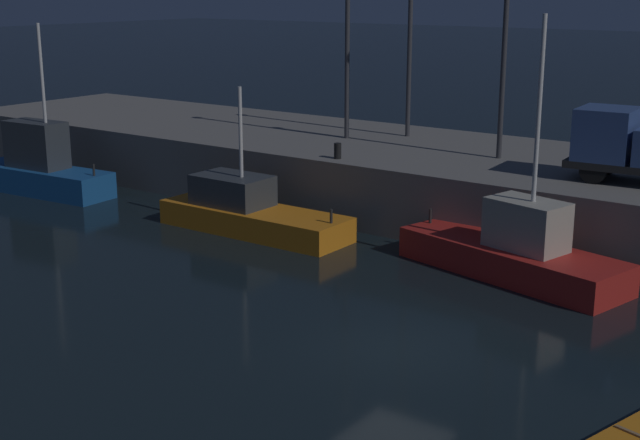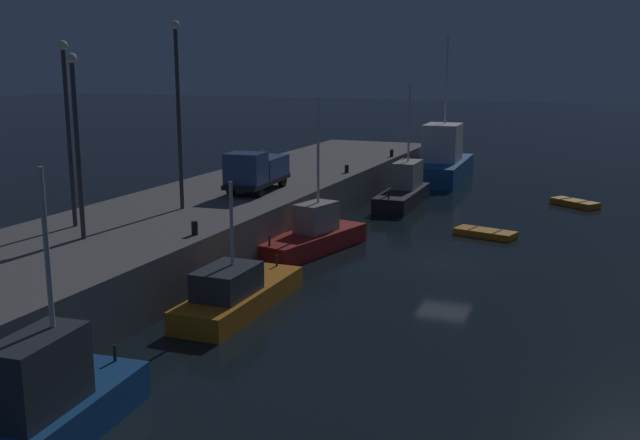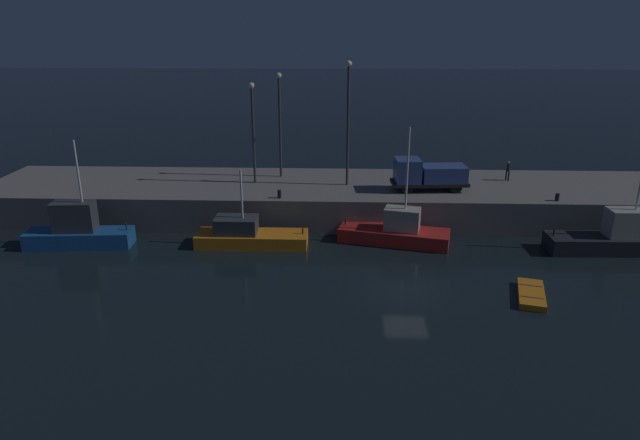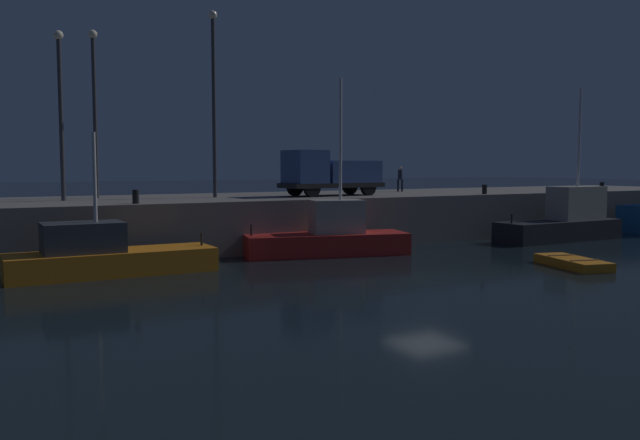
{
  "view_description": "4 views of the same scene",
  "coord_description": "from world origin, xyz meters",
  "px_view_note": "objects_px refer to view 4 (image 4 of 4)",
  "views": [
    {
      "loc": [
        10.64,
        -17.83,
        8.91
      ],
      "look_at": [
        -5.22,
        3.94,
        1.71
      ],
      "focal_mm": 49.74,
      "sensor_mm": 36.0,
      "label": 1
    },
    {
      "loc": [
        -35.41,
        -7.37,
        9.87
      ],
      "look_at": [
        -1.97,
        5.97,
        2.15
      ],
      "focal_mm": 41.49,
      "sensor_mm": 36.0,
      "label": 2
    },
    {
      "loc": [
        -3.94,
        -29.46,
        14.54
      ],
      "look_at": [
        -5.26,
        6.07,
        1.98
      ],
      "focal_mm": 31.64,
      "sensor_mm": 36.0,
      "label": 3
    },
    {
      "loc": [
        -14.97,
        -19.02,
        4.1
      ],
      "look_at": [
        -2.83,
        2.95,
        2.02
      ],
      "focal_mm": 36.93,
      "sensor_mm": 36.0,
      "label": 4
    }
  ],
  "objects_px": {
    "fishing_boat_blue": "(564,221)",
    "lamp_post_west": "(60,102)",
    "rowboat_white_mid": "(573,263)",
    "lamp_post_east": "(94,101)",
    "fishing_boat_orange": "(105,256)",
    "bollard_central": "(485,189)",
    "bollard_east": "(602,187)",
    "lamp_post_central": "(214,91)",
    "utility_truck": "(330,173)",
    "bollard_west": "(136,197)",
    "fishing_trawler_red": "(328,237)",
    "dockworker": "(400,177)"
  },
  "relations": [
    {
      "from": "rowboat_white_mid",
      "to": "lamp_post_central",
      "type": "xyz_separation_m",
      "value": [
        -10.2,
        13.87,
        7.68
      ]
    },
    {
      "from": "bollard_central",
      "to": "bollard_east",
      "type": "xyz_separation_m",
      "value": [
        9.6,
        -0.36,
        0.02
      ]
    },
    {
      "from": "fishing_trawler_red",
      "to": "bollard_east",
      "type": "relative_size",
      "value": 14.19
    },
    {
      "from": "rowboat_white_mid",
      "to": "bollard_west",
      "type": "bearing_deg",
      "value": 146.06
    },
    {
      "from": "bollard_west",
      "to": "bollard_central",
      "type": "relative_size",
      "value": 1.11
    },
    {
      "from": "dockworker",
      "to": "bollard_east",
      "type": "height_order",
      "value": "dockworker"
    },
    {
      "from": "rowboat_white_mid",
      "to": "bollard_east",
      "type": "xyz_separation_m",
      "value": [
        14.3,
        9.86,
        2.59
      ]
    },
    {
      "from": "fishing_trawler_red",
      "to": "rowboat_white_mid",
      "type": "bearing_deg",
      "value": -49.62
    },
    {
      "from": "utility_truck",
      "to": "bollard_east",
      "type": "xyz_separation_m",
      "value": [
        18.47,
        -2.74,
        -0.95
      ]
    },
    {
      "from": "fishing_trawler_red",
      "to": "bollard_central",
      "type": "bearing_deg",
      "value": 10.71
    },
    {
      "from": "lamp_post_east",
      "to": "bollard_west",
      "type": "distance_m",
      "value": 7.56
    },
    {
      "from": "lamp_post_west",
      "to": "lamp_post_east",
      "type": "height_order",
      "value": "lamp_post_east"
    },
    {
      "from": "bollard_central",
      "to": "bollard_east",
      "type": "distance_m",
      "value": 9.6
    },
    {
      "from": "lamp_post_east",
      "to": "utility_truck",
      "type": "xyz_separation_m",
      "value": [
        11.43,
        -3.59,
        -3.6
      ]
    },
    {
      "from": "lamp_post_central",
      "to": "lamp_post_east",
      "type": "bearing_deg",
      "value": 156.73
    },
    {
      "from": "fishing_boat_blue",
      "to": "lamp_post_central",
      "type": "height_order",
      "value": "lamp_post_central"
    },
    {
      "from": "lamp_post_east",
      "to": "dockworker",
      "type": "height_order",
      "value": "lamp_post_east"
    },
    {
      "from": "lamp_post_central",
      "to": "bollard_east",
      "type": "bearing_deg",
      "value": -9.29
    },
    {
      "from": "lamp_post_west",
      "to": "dockworker",
      "type": "xyz_separation_m",
      "value": [
        20.11,
        1.39,
        -3.65
      ]
    },
    {
      "from": "rowboat_white_mid",
      "to": "fishing_boat_blue",
      "type": "bearing_deg",
      "value": 42.6
    },
    {
      "from": "bollard_central",
      "to": "utility_truck",
      "type": "bearing_deg",
      "value": 164.97
    },
    {
      "from": "lamp_post_west",
      "to": "bollard_east",
      "type": "bearing_deg",
      "value": -7.79
    },
    {
      "from": "fishing_boat_orange",
      "to": "lamp_post_west",
      "type": "distance_m",
      "value": 9.48
    },
    {
      "from": "fishing_boat_orange",
      "to": "rowboat_white_mid",
      "type": "xyz_separation_m",
      "value": [
        17.0,
        -7.13,
        -0.56
      ]
    },
    {
      "from": "fishing_boat_blue",
      "to": "bollard_west",
      "type": "relative_size",
      "value": 14.02
    },
    {
      "from": "fishing_trawler_red",
      "to": "lamp_post_central",
      "type": "distance_m",
      "value": 9.75
    },
    {
      "from": "lamp_post_central",
      "to": "dockworker",
      "type": "xyz_separation_m",
      "value": [
        12.86,
        1.73,
        -4.49
      ]
    },
    {
      "from": "fishing_boat_blue",
      "to": "rowboat_white_mid",
      "type": "relative_size",
      "value": 2.26
    },
    {
      "from": "utility_truck",
      "to": "bollard_west",
      "type": "height_order",
      "value": "utility_truck"
    },
    {
      "from": "fishing_trawler_red",
      "to": "utility_truck",
      "type": "relative_size",
      "value": 1.39
    },
    {
      "from": "fishing_boat_blue",
      "to": "lamp_post_central",
      "type": "xyz_separation_m",
      "value": [
        -17.76,
        6.91,
        6.82
      ]
    },
    {
      "from": "rowboat_white_mid",
      "to": "bollard_west",
      "type": "height_order",
      "value": "bollard_west"
    },
    {
      "from": "lamp_post_central",
      "to": "utility_truck",
      "type": "bearing_deg",
      "value": -11.83
    },
    {
      "from": "fishing_boat_orange",
      "to": "dockworker",
      "type": "distance_m",
      "value": 21.57
    },
    {
      "from": "lamp_post_central",
      "to": "lamp_post_west",
      "type": "bearing_deg",
      "value": 177.32
    },
    {
      "from": "fishing_boat_blue",
      "to": "bollard_central",
      "type": "height_order",
      "value": "fishing_boat_blue"
    },
    {
      "from": "fishing_boat_orange",
      "to": "lamp_post_central",
      "type": "bearing_deg",
      "value": 44.73
    },
    {
      "from": "fishing_trawler_red",
      "to": "lamp_post_central",
      "type": "height_order",
      "value": "lamp_post_central"
    },
    {
      "from": "lamp_post_west",
      "to": "fishing_boat_orange",
      "type": "bearing_deg",
      "value": -86.31
    },
    {
      "from": "rowboat_white_mid",
      "to": "bollard_west",
      "type": "distance_m",
      "value": 18.39
    },
    {
      "from": "dockworker",
      "to": "bollard_central",
      "type": "distance_m",
      "value": 5.79
    },
    {
      "from": "rowboat_white_mid",
      "to": "lamp_post_east",
      "type": "height_order",
      "value": "lamp_post_east"
    },
    {
      "from": "fishing_trawler_red",
      "to": "fishing_boat_orange",
      "type": "distance_m",
      "value": 10.2
    },
    {
      "from": "fishing_boat_blue",
      "to": "lamp_post_west",
      "type": "bearing_deg",
      "value": 163.84
    },
    {
      "from": "fishing_trawler_red",
      "to": "lamp_post_central",
      "type": "relative_size",
      "value": 0.86
    },
    {
      "from": "fishing_boat_orange",
      "to": "bollard_central",
      "type": "xyz_separation_m",
      "value": [
        21.7,
        3.09,
        2.02
      ]
    },
    {
      "from": "dockworker",
      "to": "bollard_central",
      "type": "bearing_deg",
      "value": -69.19
    },
    {
      "from": "fishing_boat_orange",
      "to": "bollard_east",
      "type": "height_order",
      "value": "fishing_boat_orange"
    },
    {
      "from": "rowboat_white_mid",
      "to": "utility_truck",
      "type": "bearing_deg",
      "value": 108.3
    },
    {
      "from": "lamp_post_west",
      "to": "lamp_post_east",
      "type": "bearing_deg",
      "value": 46.91
    }
  ]
}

